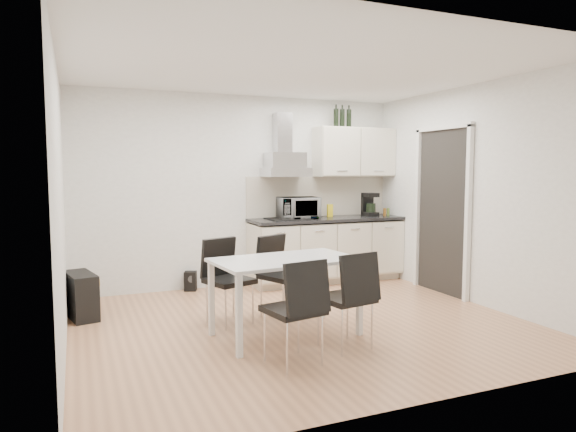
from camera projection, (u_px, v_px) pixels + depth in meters
name	position (u px, v px, depth m)	size (l,w,h in m)	color
ground	(302.00, 324.00, 5.33)	(4.50, 4.50, 0.00)	tan
wall_back	(242.00, 191.00, 7.05)	(4.50, 0.10, 2.60)	white
wall_front	(426.00, 214.00, 3.37)	(4.50, 0.10, 2.60)	white
wall_left	(60.00, 204.00, 4.35)	(0.10, 4.00, 2.60)	white
wall_right	(475.00, 195.00, 6.07)	(0.10, 4.00, 2.60)	white
ceiling	(302.00, 68.00, 5.10)	(4.50, 4.50, 0.00)	white
doorway	(441.00, 212.00, 6.59)	(0.08, 1.04, 2.10)	white
kitchenette	(328.00, 224.00, 7.30)	(2.22, 0.64, 2.52)	beige
dining_table	(286.00, 267.00, 4.90)	(1.43, 0.91, 0.75)	white
chair_far_left	(229.00, 282.00, 5.29)	(0.44, 0.50, 0.88)	black
chair_far_right	(283.00, 277.00, 5.53)	(0.44, 0.50, 0.88)	black
chair_near_left	(293.00, 311.00, 4.19)	(0.44, 0.50, 0.88)	black
chair_near_right	(345.00, 299.00, 4.57)	(0.44, 0.50, 0.88)	black
guitar_amp	(81.00, 295.00, 5.52)	(0.37, 0.62, 0.49)	black
floor_speaker	(190.00, 281.00, 6.77)	(0.15, 0.14, 0.26)	black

